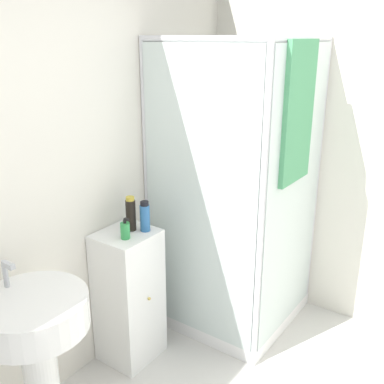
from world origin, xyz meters
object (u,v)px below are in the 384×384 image
soap_dispenser (125,230)px  shampoo_bottle_blue (145,217)px  sink (37,341)px  shampoo_bottle_tall_black (131,214)px

soap_dispenser → shampoo_bottle_blue: bearing=-8.0°
sink → shampoo_bottle_tall_black: size_ratio=4.78×
sink → shampoo_bottle_blue: size_ratio=5.45×
soap_dispenser → shampoo_bottle_blue: (0.15, -0.02, 0.04)m
soap_dispenser → shampoo_bottle_blue: size_ratio=0.69×
sink → soap_dispenser: size_ratio=7.91×
soap_dispenser → shampoo_bottle_blue: 0.16m
sink → soap_dispenser: sink is taller
shampoo_bottle_blue → sink: bearing=-173.8°
sink → shampoo_bottle_tall_black: shampoo_bottle_tall_black is taller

